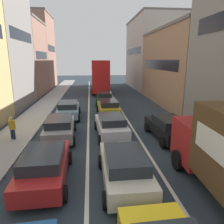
{
  "coord_description": "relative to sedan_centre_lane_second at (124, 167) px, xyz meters",
  "views": [
    {
      "loc": [
        -1.46,
        -2.04,
        5.15
      ],
      "look_at": [
        0.0,
        12.0,
        1.6
      ],
      "focal_mm": 33.39,
      "sensor_mm": 36.0,
      "label": 1
    }
  ],
  "objects": [
    {
      "name": "sidewalk_left",
      "position": [
        -6.58,
        14.25,
        -0.73
      ],
      "size": [
        2.6,
        64.0,
        0.14
      ],
      "primitive_type": "cube",
      "color": "#9B9B9B",
      "rests_on": "ground"
    },
    {
      "name": "lane_stripe_left",
      "position": [
        -1.58,
        14.25,
        -0.79
      ],
      "size": [
        0.16,
        60.0,
        0.01
      ],
      "primitive_type": "cube",
      "color": "silver",
      "rests_on": "ground"
    },
    {
      "name": "lane_stripe_right",
      "position": [
        1.82,
        14.25,
        -0.79
      ],
      "size": [
        0.16,
        60.0,
        0.01
      ],
      "primitive_type": "cube",
      "color": "silver",
      "rests_on": "ground"
    },
    {
      "name": "building_row_right",
      "position": [
        10.02,
        15.68,
        5.2
      ],
      "size": [
        7.2,
        43.9,
        13.72
      ],
      "rotation": [
        0.0,
        0.0,
        -1.57
      ],
      "color": "#B2ADA3",
      "rests_on": "ground"
    },
    {
      "name": "sedan_centre_lane_second",
      "position": [
        0.0,
        0.0,
        0.0
      ],
      "size": [
        2.09,
        4.31,
        1.49
      ],
      "rotation": [
        0.0,
        0.0,
        1.58
      ],
      "color": "beige",
      "rests_on": "ground"
    },
    {
      "name": "wagon_left_lane_second",
      "position": [
        -3.36,
        0.48,
        0.0
      ],
      "size": [
        2.16,
        4.35,
        1.49
      ],
      "rotation": [
        0.0,
        0.0,
        1.6
      ],
      "color": "#A51E1E",
      "rests_on": "ground"
    },
    {
      "name": "hatchback_centre_lane_third",
      "position": [
        0.01,
        5.78,
        0.0
      ],
      "size": [
        2.28,
        4.4,
        1.49
      ],
      "rotation": [
        0.0,
        0.0,
        1.63
      ],
      "color": "silver",
      "rests_on": "ground"
    },
    {
      "name": "sedan_left_lane_third",
      "position": [
        -3.44,
        5.66,
        0.0
      ],
      "size": [
        2.24,
        4.39,
        1.49
      ],
      "rotation": [
        0.0,
        0.0,
        1.62
      ],
      "color": "gray",
      "rests_on": "ground"
    },
    {
      "name": "coupe_centre_lane_fourth",
      "position": [
        0.31,
        11.27,
        0.0
      ],
      "size": [
        2.17,
        4.35,
        1.49
      ],
      "rotation": [
        0.0,
        0.0,
        1.6
      ],
      "color": "#B29319",
      "rests_on": "ground"
    },
    {
      "name": "sedan_left_lane_fourth",
      "position": [
        -3.37,
        10.86,
        0.0
      ],
      "size": [
        2.17,
        4.35,
        1.49
      ],
      "rotation": [
        0.0,
        0.0,
        1.6
      ],
      "color": "#759EB7",
      "rests_on": "ground"
    },
    {
      "name": "sedan_centre_lane_fifth",
      "position": [
        0.29,
        16.29,
        0.0
      ],
      "size": [
        2.23,
        4.38,
        1.49
      ],
      "rotation": [
        0.0,
        0.0,
        1.52
      ],
      "color": "#19592D",
      "rests_on": "ground"
    },
    {
      "name": "sedan_right_lane_behind_truck",
      "position": [
        3.72,
        4.89,
        0.0
      ],
      "size": [
        2.28,
        4.4,
        1.49
      ],
      "rotation": [
        0.0,
        0.0,
        1.63
      ],
      "color": "black",
      "rests_on": "ground"
    },
    {
      "name": "bus_mid_queue_primary",
      "position": [
        0.3,
        26.34,
        2.03
      ],
      "size": [
        3.02,
        10.57,
        5.06
      ],
      "rotation": [
        0.0,
        0.0,
        1.54
      ],
      "color": "#B21919",
      "rests_on": "ground"
    },
    {
      "name": "pedestrian_near_kerb",
      "position": [
        -6.41,
        5.51,
        0.15
      ],
      "size": [
        0.5,
        0.34,
        1.66
      ],
      "rotation": [
        0.0,
        0.0,
        4.27
      ],
      "color": "#262D47",
      "rests_on": "ground"
    }
  ]
}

